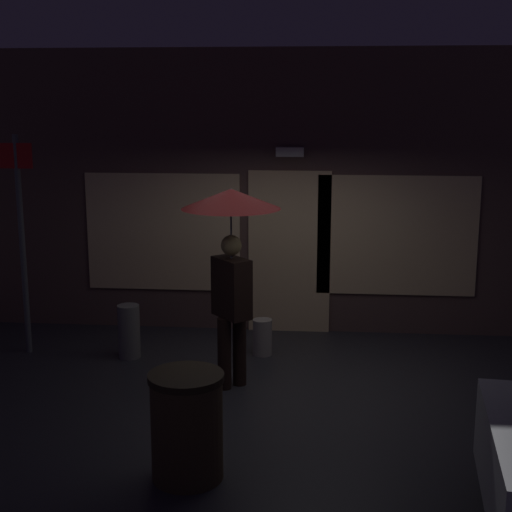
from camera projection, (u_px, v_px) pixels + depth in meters
The scene contains 7 objects.
ground_plane at pixel (279, 392), 8.04m from camera, with size 18.00×18.00×0.00m, color #2D2D33.
building_facade at pixel (290, 194), 9.94m from camera, with size 9.96×0.48×3.78m.
person_with_umbrella at pixel (231, 235), 7.84m from camera, with size 1.06×1.06×2.20m.
street_sign_post at pixel (21, 233), 8.98m from camera, with size 0.40×0.07×2.71m.
sidewalk_bollard at pixel (262, 337), 9.17m from camera, with size 0.24×0.24×0.45m, color #B2A899.
sidewalk_bollard_2 at pixel (129, 331), 9.05m from camera, with size 0.27×0.27×0.66m, color slate.
trash_bin at pixel (187, 426), 6.14m from camera, with size 0.63×0.63×0.92m.
Camera 1 is at (0.42, -7.55, 3.13)m, focal length 51.87 mm.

